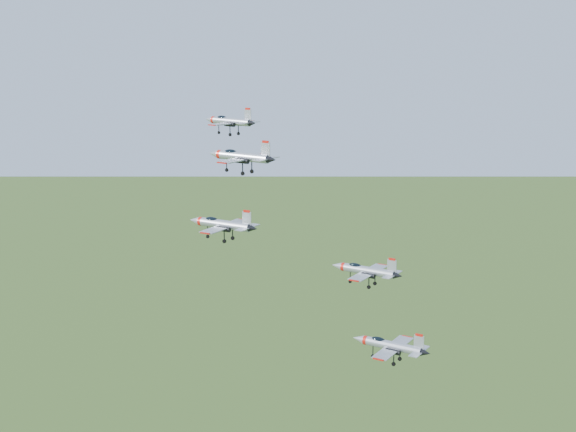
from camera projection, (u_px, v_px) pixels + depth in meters
The scene contains 5 objects.
jet_lead at pixel (229, 121), 148.62m from camera, with size 12.68×10.59×3.39m.
jet_left_high at pixel (241, 156), 127.90m from camera, with size 13.48×11.14×3.60m.
jet_right_high at pixel (222, 224), 105.27m from camera, with size 10.75×8.83×2.88m.
jet_left_low at pixel (365, 270), 123.02m from camera, with size 12.00×9.86×3.22m.
jet_right_low at pixel (390, 345), 108.40m from camera, with size 11.42×9.37×3.06m.
Camera 1 is at (60.64, -106.33, 169.26)m, focal length 50.00 mm.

